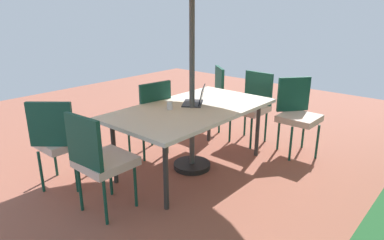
{
  "coord_description": "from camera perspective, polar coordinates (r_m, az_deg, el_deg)",
  "views": [
    {
      "loc": [
        2.79,
        2.43,
        1.83
      ],
      "look_at": [
        0.0,
        0.0,
        0.6
      ],
      "focal_mm": 31.72,
      "sensor_mm": 36.0,
      "label": 1
    }
  ],
  "objects": [
    {
      "name": "chair_west",
      "position": [
        4.83,
        10.0,
        2.71
      ],
      "size": [
        0.47,
        0.46,
        0.98
      ],
      "rotation": [
        0.0,
        0.0,
        1.52
      ],
      "color": "beige",
      "rests_on": "ground_plane"
    },
    {
      "name": "chair_northwest",
      "position": [
        4.57,
        17.31,
        1.25
      ],
      "size": [
        0.58,
        0.58,
        0.98
      ],
      "rotation": [
        0.0,
        0.0,
        2.47
      ],
      "color": "beige",
      "rests_on": "ground_plane"
    },
    {
      "name": "chair_east",
      "position": [
        3.17,
        -15.26,
        -6.14
      ],
      "size": [
        0.47,
        0.46,
        0.98
      ],
      "rotation": [
        0.0,
        0.0,
        4.78
      ],
      "color": "beige",
      "rests_on": "ground_plane"
    },
    {
      "name": "chair_south",
      "position": [
        4.33,
        -7.15,
        1.02
      ],
      "size": [
        0.48,
        0.49,
        0.98
      ],
      "rotation": [
        0.0,
        0.0,
        -0.15
      ],
      "color": "beige",
      "rests_on": "ground_plane"
    },
    {
      "name": "chair_southwest",
      "position": [
        5.23,
        2.99,
        4.19
      ],
      "size": [
        0.59,
        0.58,
        0.98
      ],
      "rotation": [
        0.0,
        0.0,
        0.87
      ],
      "color": "beige",
      "rests_on": "ground_plane"
    },
    {
      "name": "laptop",
      "position": [
        3.97,
        0.69,
        3.35
      ],
      "size": [
        0.4,
        0.38,
        0.21
      ],
      "rotation": [
        0.0,
        0.0,
        0.58
      ],
      "color": "#2D2D33",
      "rests_on": "dining_table"
    },
    {
      "name": "chair_southeast",
      "position": [
        3.76,
        -21.46,
        -2.87
      ],
      "size": [
        0.59,
        0.58,
        0.98
      ],
      "rotation": [
        0.0,
        0.0,
        5.42
      ],
      "color": "beige",
      "rests_on": "ground_plane"
    },
    {
      "name": "ground_plane",
      "position": [
        4.13,
        0.0,
        -8.11
      ],
      "size": [
        10.0,
        10.0,
        0.02
      ],
      "primitive_type": "cube",
      "color": "#935442"
    },
    {
      "name": "dining_table",
      "position": [
        3.87,
        0.0,
        1.43
      ],
      "size": [
        1.94,
        1.09,
        0.76
      ],
      "color": "silver",
      "rests_on": "ground_plane"
    },
    {
      "name": "cup",
      "position": [
        3.78,
        -3.77,
        2.48
      ],
      "size": [
        0.06,
        0.06,
        0.09
      ],
      "primitive_type": "cylinder",
      "color": "white",
      "rests_on": "dining_table"
    }
  ]
}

